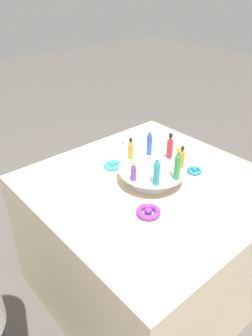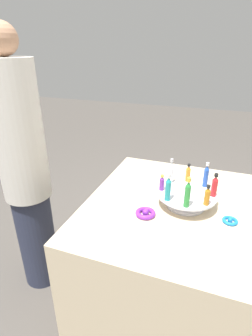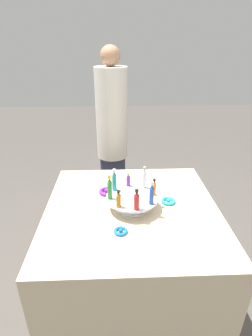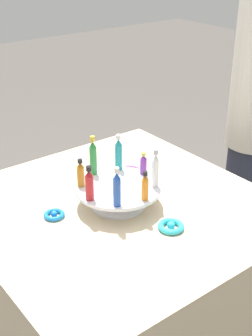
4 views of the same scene
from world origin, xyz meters
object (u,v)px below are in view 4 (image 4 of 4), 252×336
object	(u,v)px
bottle_blue	(117,188)
ribbon_bow_purple	(129,172)
display_stand	(118,193)
bottle_orange	(145,187)
ribbon_bow_teal	(171,226)
bottle_clear	(155,170)
bottle_amber	(81,174)
bottle_teal	(119,154)
bottle_green	(93,157)
ribbon_bow_blue	(54,215)
bottle_red	(89,184)
bottle_purple	(143,164)

from	to	relation	value
bottle_blue	ribbon_bow_purple	bearing A→B (deg)	135.60
display_stand	bottle_orange	world-z (taller)	bottle_orange
ribbon_bow_teal	bottle_orange	bearing A→B (deg)	-161.76
bottle_clear	bottle_amber	bearing A→B (deg)	-127.96
display_stand	bottle_blue	xyz separation A→B (m)	(0.10, -0.08, 0.09)
bottle_teal	bottle_orange	size ratio (longest dim) A/B	1.34
bottle_green	bottle_clear	bearing A→B (deg)	29.54
ribbon_bow_blue	bottle_clear	bearing A→B (deg)	64.89
bottle_red	bottle_orange	bearing A→B (deg)	52.04
bottle_clear	ribbon_bow_teal	distance (m)	0.21
bottle_green	ribbon_bow_blue	bearing A→B (deg)	-74.50
display_stand	bottle_amber	xyz separation A→B (m)	(-0.08, -0.10, 0.08)
ribbon_bow_purple	bottle_blue	bearing A→B (deg)	-44.40
bottle_green	bottle_red	bearing A→B (deg)	-37.96
display_stand	bottle_blue	distance (m)	0.16
ribbon_bow_teal	ribbon_bow_blue	bearing A→B (deg)	-137.98
bottle_green	bottle_orange	xyz separation A→B (m)	(0.26, 0.03, -0.02)
bottle_blue	ribbon_bow_blue	xyz separation A→B (m)	(-0.18, -0.14, -0.14)
display_stand	bottle_teal	xyz separation A→B (m)	(-0.10, 0.08, 0.09)
bottle_green	ribbon_bow_purple	bearing A→B (deg)	98.12
bottle_green	bottle_purple	world-z (taller)	bottle_green
bottle_clear	ribbon_bow_teal	xyz separation A→B (m)	(0.15, -0.05, -0.14)
bottle_clear	bottle_purple	distance (m)	0.10
bottle_blue	ribbon_bow_purple	world-z (taller)	bottle_blue
display_stand	ribbon_bow_purple	distance (m)	0.24
bottle_teal	bottle_clear	size ratio (longest dim) A/B	0.99
bottle_orange	ribbon_bow_purple	xyz separation A→B (m)	(-0.29, 0.16, -0.12)
bottle_red	ribbon_bow_teal	bearing A→B (deg)	39.94
bottle_red	ribbon_bow_purple	bearing A→B (deg)	119.64
bottle_clear	ribbon_bow_purple	xyz separation A→B (m)	(-0.24, 0.07, -0.13)
display_stand	bottle_clear	bearing A→B (deg)	52.04
bottle_green	bottle_red	distance (m)	0.19
bottle_teal	ribbon_bow_teal	distance (m)	0.36
bottle_blue	bottle_orange	distance (m)	0.10
ribbon_bow_purple	ribbon_bow_blue	xyz separation A→B (m)	(0.09, -0.40, -0.00)
bottle_teal	ribbon_bow_blue	distance (m)	0.34
ribbon_bow_teal	ribbon_bow_purple	size ratio (longest dim) A/B	0.89
bottle_amber	bottle_blue	size ratio (longest dim) A/B	0.75
bottle_teal	bottle_red	xyz separation A→B (m)	(0.12, -0.21, -0.01)
bottle_orange	ribbon_bow_blue	size ratio (longest dim) A/B	1.44
bottle_green	bottle_orange	distance (m)	0.26
display_stand	ribbon_bow_teal	xyz separation A→B (m)	(0.23, 0.05, -0.04)
bottle_clear	bottle_purple	world-z (taller)	bottle_clear
bottle_amber	bottle_clear	bearing A→B (deg)	52.04
bottle_red	bottle_orange	size ratio (longest dim) A/B	1.18
bottle_amber	ribbon_bow_teal	xyz separation A→B (m)	(0.31, 0.15, -0.12)
bottle_purple	ribbon_bow_purple	bearing A→B (deg)	162.51
bottle_teal	ribbon_bow_purple	xyz separation A→B (m)	(-0.05, 0.09, -0.13)
ribbon_bow_blue	bottle_green	bearing A→B (deg)	105.50
display_stand	bottle_amber	distance (m)	0.15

